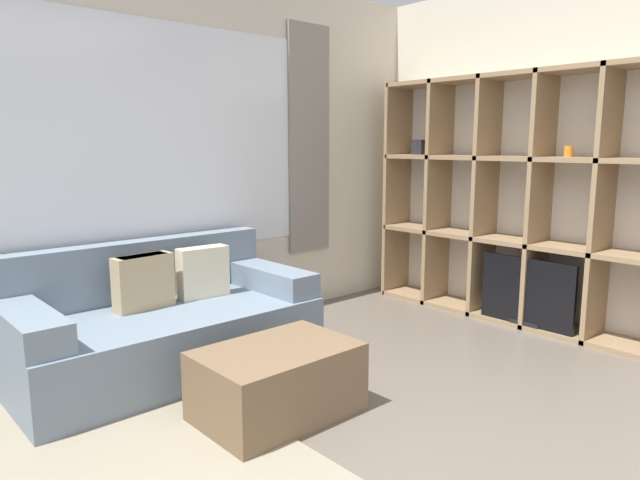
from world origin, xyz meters
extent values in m
cube|color=beige|center=(0.00, 2.79, 1.35)|extent=(6.99, 0.07, 2.70)
cube|color=white|center=(0.00, 2.75, 1.45)|extent=(3.19, 0.01, 1.60)
cube|color=gray|center=(1.76, 2.74, 1.45)|extent=(0.44, 0.03, 1.90)
cube|color=beige|center=(2.93, 1.38, 1.35)|extent=(0.07, 3.96, 2.70)
cube|color=silver|center=(2.89, 1.36, 0.98)|extent=(0.02, 2.36, 1.96)
cube|color=#997A56|center=(2.70, 0.65, 0.98)|extent=(0.38, 0.04, 1.96)
cube|color=#997A56|center=(2.70, 1.13, 0.98)|extent=(0.38, 0.04, 1.96)
cube|color=#997A56|center=(2.70, 1.60, 0.98)|extent=(0.38, 0.04, 1.96)
cube|color=#997A56|center=(2.70, 2.07, 0.98)|extent=(0.38, 0.04, 1.96)
cube|color=#997A56|center=(2.70, 2.54, 0.98)|extent=(0.38, 0.04, 1.96)
cube|color=#997A56|center=(2.70, 1.36, 0.02)|extent=(0.38, 2.36, 0.04)
cube|color=#997A56|center=(2.70, 1.36, 0.65)|extent=(0.38, 2.36, 0.04)
cube|color=#997A56|center=(2.70, 1.36, 1.31)|extent=(0.38, 2.36, 0.04)
cube|color=#997A56|center=(2.70, 1.36, 1.94)|extent=(0.38, 2.36, 0.04)
cube|color=black|center=(2.55, 1.11, 0.30)|extent=(0.04, 0.75, 0.52)
cube|color=black|center=(2.57, 1.11, 0.05)|extent=(0.10, 0.24, 0.03)
cube|color=#232328|center=(2.69, 0.89, 0.07)|extent=(0.07, 0.07, 0.08)
cylinder|color=orange|center=(2.69, 0.92, 1.36)|extent=(0.06, 0.06, 0.08)
cube|color=#232328|center=(2.69, 2.27, 1.39)|extent=(0.11, 0.11, 0.13)
cube|color=slate|center=(0.12, 2.23, 0.20)|extent=(1.84, 0.95, 0.40)
cube|color=slate|center=(0.12, 2.61, 0.59)|extent=(1.84, 0.18, 0.39)
cube|color=slate|center=(-0.68, 2.23, 0.48)|extent=(0.24, 0.89, 0.16)
cube|color=slate|center=(0.91, 2.23, 0.48)|extent=(0.24, 0.89, 0.16)
cube|color=tan|center=(0.02, 2.33, 0.57)|extent=(0.35, 0.15, 0.34)
cube|color=tan|center=(0.05, 2.33, 0.57)|extent=(0.35, 0.14, 0.34)
cube|color=beige|center=(0.46, 2.33, 0.57)|extent=(0.35, 0.14, 0.34)
cube|color=brown|center=(0.26, 1.26, 0.19)|extent=(0.81, 0.55, 0.38)
camera|label=1|loc=(-1.46, -0.98, 1.42)|focal=32.00mm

